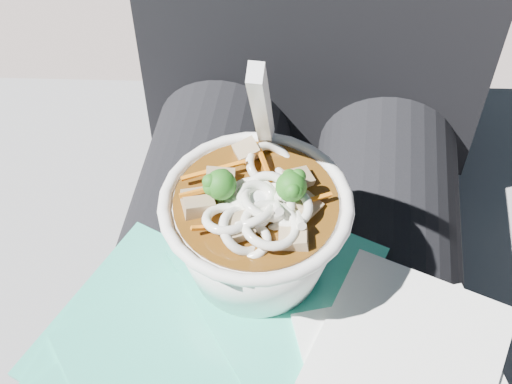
# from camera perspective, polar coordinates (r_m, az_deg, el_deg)

# --- Properties ---
(stone_ledge) EXTENTS (1.05, 0.61, 0.44)m
(stone_ledge) POSITION_cam_1_polar(r_m,az_deg,el_deg) (0.95, 2.51, -11.75)
(stone_ledge) COLOR slate
(stone_ledge) RESTS_ON ground
(lap) EXTENTS (0.32, 0.48, 0.14)m
(lap) POSITION_cam_1_polar(r_m,az_deg,el_deg) (0.62, 1.80, -10.90)
(lap) COLOR black
(lap) RESTS_ON stone_ledge
(person_body) EXTENTS (0.34, 0.94, 0.98)m
(person_body) POSITION_cam_1_polar(r_m,az_deg,el_deg) (0.65, 2.87, -2.61)
(person_body) COLOR black
(person_body) RESTS_ON ground
(plastic_bag) EXTENTS (0.27, 0.31, 0.01)m
(plastic_bag) POSITION_cam_1_polar(r_m,az_deg,el_deg) (0.52, -4.25, -13.05)
(plastic_bag) COLOR #2CB898
(plastic_bag) RESTS_ON lap
(napkins) EXTENTS (0.17, 0.19, 0.01)m
(napkins) POSITION_cam_1_polar(r_m,az_deg,el_deg) (0.52, 12.11, -13.53)
(napkins) COLOR white
(napkins) RESTS_ON plastic_bag
(udon_bowl) EXTENTS (0.17, 0.17, 0.19)m
(udon_bowl) POSITION_cam_1_polar(r_m,az_deg,el_deg) (0.52, 0.01, -2.65)
(udon_bowl) COLOR white
(udon_bowl) RESTS_ON plastic_bag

